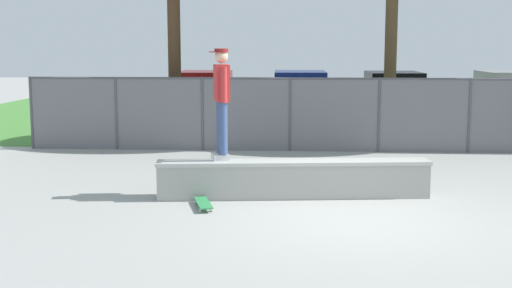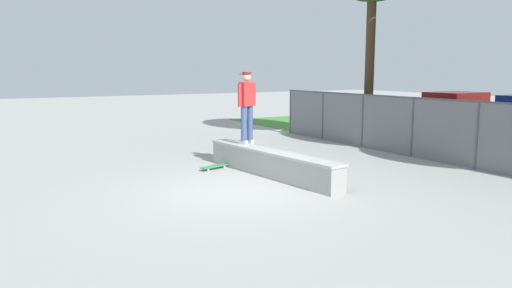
% 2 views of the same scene
% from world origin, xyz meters
% --- Properties ---
extents(ground_plane, '(80.00, 80.00, 0.00)m').
position_xyz_m(ground_plane, '(0.00, 0.00, 0.00)').
color(ground_plane, '#9E9E99').
extents(grass_strip, '(26.61, 20.00, 0.02)m').
position_xyz_m(grass_strip, '(0.00, 16.60, 0.01)').
color(grass_strip, '#478438').
rests_on(grass_strip, ground).
extents(concrete_ledge, '(4.55, 0.95, 0.62)m').
position_xyz_m(concrete_ledge, '(-0.92, 1.37, 0.31)').
color(concrete_ledge, '#999993').
rests_on(concrete_ledge, ground).
extents(skateboarder, '(0.37, 0.58, 1.84)m').
position_xyz_m(skateboarder, '(-2.11, 1.40, 1.65)').
color(skateboarder, beige).
rests_on(skateboarder, concrete_ledge).
extents(skateboard, '(0.41, 0.82, 0.09)m').
position_xyz_m(skateboard, '(-2.32, 0.56, 0.07)').
color(skateboard, '#2D8C4C').
rests_on(skateboard, ground).
extents(chainlink_fence, '(14.68, 0.07, 1.75)m').
position_xyz_m(chainlink_fence, '(0.00, 6.30, 0.95)').
color(chainlink_fence, '#4C4C51').
rests_on(chainlink_fence, ground).
extents(car_red, '(2.10, 4.24, 1.66)m').
position_xyz_m(car_red, '(-3.81, 11.69, 0.84)').
color(car_red, '#B21E1E').
rests_on(car_red, ground).
extents(car_blue, '(2.10, 4.24, 1.66)m').
position_xyz_m(car_blue, '(-0.80, 11.88, 0.84)').
color(car_blue, '#233D9E').
rests_on(car_blue, ground).
extents(car_black, '(2.10, 4.24, 1.66)m').
position_xyz_m(car_black, '(2.11, 11.59, 0.84)').
color(car_black, black).
rests_on(car_black, ground).
extents(car_white, '(2.10, 4.24, 1.66)m').
position_xyz_m(car_white, '(5.78, 12.23, 0.84)').
color(car_white, silver).
rests_on(car_white, ground).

